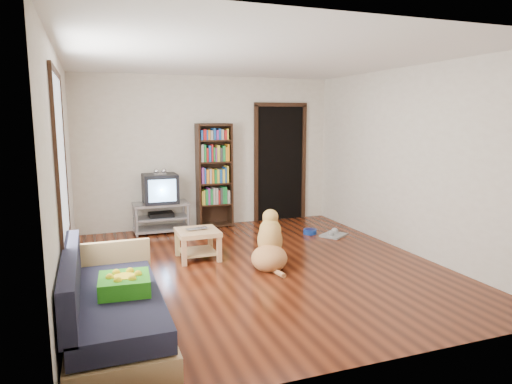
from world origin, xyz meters
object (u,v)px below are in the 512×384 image
object	(u,v)px
green_cushion	(124,284)
bookshelf	(214,170)
laptop	(198,230)
tv_stand	(161,216)
dog	(270,246)
grey_rag	(333,235)
crt_tv	(160,188)
coffee_table	(198,239)
sofa	(111,311)
dog_bowl	(310,232)

from	to	relation	value
green_cushion	bookshelf	xyz separation A→B (m)	(1.80, 3.74, 0.51)
green_cushion	laptop	xyz separation A→B (m)	(1.09, 1.97, -0.08)
tv_stand	dog	world-z (taller)	dog
grey_rag	crt_tv	size ratio (longest dim) A/B	0.69
crt_tv	coffee_table	size ratio (longest dim) A/B	1.05
green_cushion	laptop	bearing A→B (deg)	64.98
bookshelf	sofa	distance (m)	4.26
laptop	dog	size ratio (longest dim) A/B	0.34
green_cushion	laptop	world-z (taller)	green_cushion
bookshelf	coffee_table	xyz separation A→B (m)	(-0.71, -1.73, -0.72)
laptop	bookshelf	world-z (taller)	bookshelf
sofa	coffee_table	distance (m)	2.33
sofa	dog	xyz separation A→B (m)	(2.02, 1.37, 0.01)
grey_rag	sofa	distance (m)	4.30
green_cushion	bookshelf	distance (m)	4.18
dog_bowl	grey_rag	size ratio (longest dim) A/B	0.55
green_cushion	tv_stand	size ratio (longest dim) A/B	0.47
green_cushion	tv_stand	world-z (taller)	green_cushion
green_cushion	crt_tv	bearing A→B (deg)	80.96
coffee_table	crt_tv	bearing A→B (deg)	98.38
bookshelf	dog_bowl	bearing A→B (deg)	-38.60
bookshelf	tv_stand	bearing A→B (deg)	-174.37
grey_rag	crt_tv	distance (m)	2.96
laptop	coffee_table	size ratio (longest dim) A/B	0.54
bookshelf	sofa	world-z (taller)	bookshelf
crt_tv	bookshelf	xyz separation A→B (m)	(0.95, 0.07, 0.26)
dog	laptop	bearing A→B (deg)	143.82
grey_rag	crt_tv	world-z (taller)	crt_tv
tv_stand	dog	xyz separation A→B (m)	(1.05, -2.26, -0.00)
dog_bowl	dog	size ratio (longest dim) A/B	0.25
green_cushion	sofa	bearing A→B (deg)	178.30
coffee_table	tv_stand	bearing A→B (deg)	98.49
grey_rag	bookshelf	distance (m)	2.32
tv_stand	laptop	bearing A→B (deg)	-81.66
crt_tv	dog	bearing A→B (deg)	-65.30
sofa	coffee_table	xyz separation A→B (m)	(1.22, 1.99, 0.02)
laptop	sofa	size ratio (longest dim) A/B	0.17
dog_bowl	tv_stand	bearing A→B (deg)	156.98
dog_bowl	laptop	bearing A→B (deg)	-161.01
coffee_table	bookshelf	bearing A→B (deg)	67.88
laptop	coffee_table	xyz separation A→B (m)	(0.00, 0.03, -0.13)
dog	sofa	bearing A→B (deg)	-145.86
dog_bowl	dog	distance (m)	1.80
tv_stand	coffee_table	xyz separation A→B (m)	(0.24, -1.64, 0.01)
tv_stand	coffee_table	size ratio (longest dim) A/B	1.64
laptop	coffee_table	distance (m)	0.14
sofa	bookshelf	bearing A→B (deg)	62.68
crt_tv	coffee_table	bearing A→B (deg)	-81.62
crt_tv	green_cushion	bearing A→B (deg)	-103.06
grey_rag	tv_stand	world-z (taller)	tv_stand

